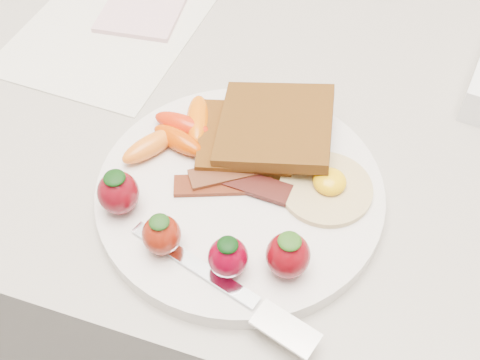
% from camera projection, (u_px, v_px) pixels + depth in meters
% --- Properties ---
extents(counter, '(2.00, 0.60, 0.90)m').
position_uv_depth(counter, '(260.00, 295.00, 1.01)').
color(counter, gray).
rests_on(counter, ground).
extents(plate, '(0.27, 0.27, 0.02)m').
position_uv_depth(plate, '(240.00, 193.00, 0.57)').
color(plate, silver).
rests_on(plate, counter).
extents(toast_lower, '(0.11, 0.11, 0.01)m').
position_uv_depth(toast_lower, '(246.00, 138.00, 0.59)').
color(toast_lower, '#461A0A').
rests_on(toast_lower, plate).
extents(toast_upper, '(0.13, 0.13, 0.03)m').
position_uv_depth(toast_upper, '(275.00, 126.00, 0.58)').
color(toast_upper, '#321C05').
rests_on(toast_upper, toast_lower).
extents(fried_egg, '(0.09, 0.09, 0.02)m').
position_uv_depth(fried_egg, '(327.00, 186.00, 0.55)').
color(fried_egg, beige).
rests_on(fried_egg, plate).
extents(bacon_strips, '(0.11, 0.08, 0.01)m').
position_uv_depth(bacon_strips, '(235.00, 179.00, 0.56)').
color(bacon_strips, '#3F0C07').
rests_on(bacon_strips, plate).
extents(baby_carrots, '(0.08, 0.12, 0.02)m').
position_uv_depth(baby_carrots, '(178.00, 132.00, 0.59)').
color(baby_carrots, red).
rests_on(baby_carrots, plate).
extents(strawberries, '(0.20, 0.07, 0.05)m').
position_uv_depth(strawberries, '(197.00, 232.00, 0.50)').
color(strawberries, '#5D070F').
rests_on(strawberries, plate).
extents(fork, '(0.18, 0.08, 0.00)m').
position_uv_depth(fork, '(234.00, 292.00, 0.49)').
color(fork, white).
rests_on(fork, plate).
extents(paper_sheet, '(0.21, 0.28, 0.00)m').
position_uv_depth(paper_sheet, '(113.00, 25.00, 0.74)').
color(paper_sheet, silver).
rests_on(paper_sheet, counter).
extents(notepad, '(0.11, 0.15, 0.01)m').
position_uv_depth(notepad, '(147.00, 2.00, 0.77)').
color(notepad, '#D2A5AD').
rests_on(notepad, paper_sheet).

